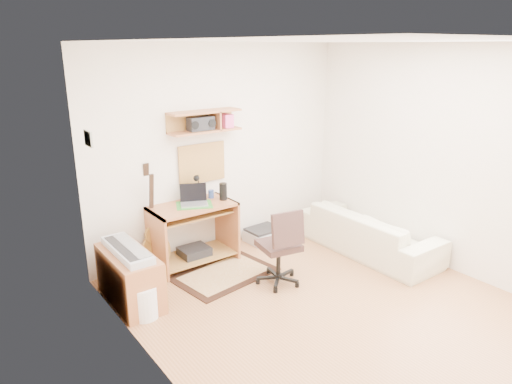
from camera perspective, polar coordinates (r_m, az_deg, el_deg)
floor at (r=5.00m, az=8.79°, el=-13.72°), size 3.60×4.00×0.01m
ceiling at (r=4.29m, az=10.47°, el=17.71°), size 3.60×4.00×0.01m
back_wall at (r=5.99m, az=-4.27°, el=5.21°), size 3.60×0.01×2.60m
left_wall at (r=3.47m, az=-11.87°, el=-4.32°), size 0.01×4.00×2.60m
right_wall at (r=5.87m, az=22.04°, el=3.71°), size 0.01×4.00×2.60m
wall_shelf at (r=5.66m, az=-6.25°, el=8.55°), size 0.90×0.25×0.26m
cork_board at (r=5.85m, az=-6.60°, el=3.53°), size 0.64×0.03×0.49m
wall_photo at (r=4.73m, az=-19.72°, el=6.13°), size 0.02×0.20×0.15m
desk at (r=5.75m, az=-7.60°, el=-5.11°), size 1.00×0.55×0.75m
laptop at (r=5.57m, az=-7.57°, el=-0.42°), size 0.42×0.42×0.24m
speaker at (r=5.74m, az=-4.02°, el=0.06°), size 0.09×0.09×0.21m
desk_lamp at (r=5.76m, az=-7.00°, el=0.64°), size 0.11×0.11×0.32m
pencil_cup at (r=5.83m, az=-5.49°, el=-0.25°), size 0.07×0.07×0.10m
boombox at (r=5.63m, az=-6.75°, el=8.27°), size 0.31×0.14×0.16m
rug at (r=5.58m, az=-3.85°, el=-9.88°), size 1.23×0.90×0.02m
task_chair at (r=5.20m, az=2.77°, el=-6.50°), size 0.54×0.54×0.91m
cabinet at (r=5.08m, az=-15.11°, el=-10.03°), size 0.40×0.90×0.55m
music_keyboard at (r=4.94m, az=-15.40°, el=-6.82°), size 0.26×0.82×0.07m
guitar at (r=5.59m, az=-12.30°, el=-3.11°), size 0.35×0.23×1.28m
waste_basket at (r=4.83m, az=-13.48°, el=-12.84°), size 0.37×0.37×0.33m
printer at (r=6.44m, az=0.89°, el=-5.22°), size 0.47×0.38×0.17m
sofa at (r=6.18m, az=13.62°, el=-3.92°), size 0.55×1.87×0.73m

